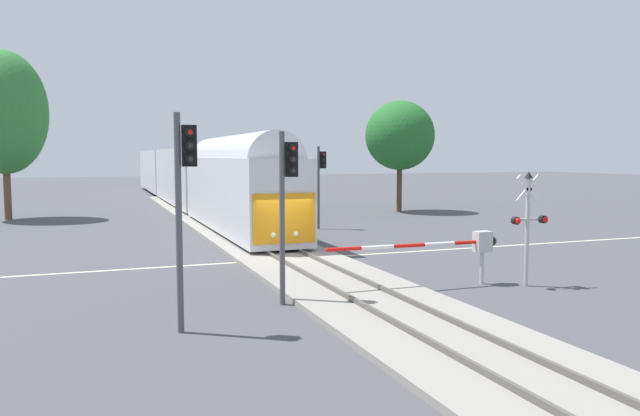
{
  "coord_description": "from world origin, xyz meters",
  "views": [
    {
      "loc": [
        -7.61,
        -24.19,
        4.34
      ],
      "look_at": [
        1.96,
        1.36,
        2.0
      ],
      "focal_mm": 34.29,
      "sensor_mm": 36.0,
      "label": 1
    }
  ],
  "objects": [
    {
      "name": "traffic_signal_far_side",
      "position": [
        5.08,
        9.52,
        3.28
      ],
      "size": [
        0.53,
        0.38,
        4.89
      ],
      "color": "#4C4C51",
      "rests_on": "ground"
    },
    {
      "name": "road_centre_stripe",
      "position": [
        0.0,
        0.0,
        0.0
      ],
      "size": [
        44.0,
        0.2,
        0.01
      ],
      "color": "beige",
      "rests_on": "ground"
    },
    {
      "name": "crossing_gate_near",
      "position": [
        3.97,
        -6.98,
        1.39
      ],
      "size": [
        6.22,
        0.4,
        1.8
      ],
      "color": "#B7B7BC",
      "rests_on": "ground"
    },
    {
      "name": "maple_right_background",
      "position": [
        14.69,
        17.83,
        5.88
      ],
      "size": [
        5.32,
        5.32,
        8.55
      ],
      "color": "#4C3828",
      "rests_on": "ground"
    },
    {
      "name": "pine_left_background",
      "position": [
        -13.0,
        22.04,
        7.24
      ],
      "size": [
        5.61,
        5.61,
        11.41
      ],
      "color": "brown",
      "rests_on": "ground"
    },
    {
      "name": "ground_plane",
      "position": [
        0.0,
        0.0,
        0.0
      ],
      "size": [
        220.0,
        220.0,
        0.0
      ],
      "primitive_type": "plane",
      "color": "#47474C"
    },
    {
      "name": "traffic_signal_near_left",
      "position": [
        -5.52,
        -9.23,
        3.61
      ],
      "size": [
        0.53,
        0.38,
        5.38
      ],
      "color": "#4C4C51",
      "rests_on": "ground"
    },
    {
      "name": "commuter_train",
      "position": [
        0.0,
        28.37,
        2.74
      ],
      "size": [
        3.04,
        59.83,
        5.16
      ],
      "color": "silver",
      "rests_on": "railway_track"
    },
    {
      "name": "crossing_signal_mast",
      "position": [
        5.89,
        -7.81,
        2.34
      ],
      "size": [
        1.36,
        0.44,
        3.82
      ],
      "color": "#B2B2B7",
      "rests_on": "ground"
    },
    {
      "name": "traffic_signal_median",
      "position": [
        -2.34,
        -7.42,
        3.38
      ],
      "size": [
        0.53,
        0.38,
        5.03
      ],
      "color": "#4C4C51",
      "rests_on": "ground"
    },
    {
      "name": "railway_track",
      "position": [
        0.0,
        0.0,
        0.1
      ],
      "size": [
        4.4,
        80.0,
        0.32
      ],
      "color": "gray",
      "rests_on": "ground"
    }
  ]
}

